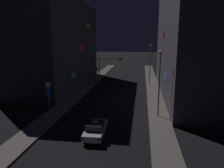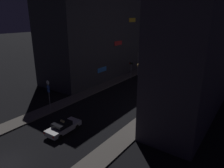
% 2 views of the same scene
% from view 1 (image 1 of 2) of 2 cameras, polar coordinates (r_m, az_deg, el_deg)
% --- Properties ---
extents(sidewalk_left, '(2.54, 66.95, 0.17)m').
position_cam_1_polar(sidewalk_left, '(46.24, -5.93, 0.07)').
color(sidewalk_left, '#5B5651').
rests_on(sidewalk_left, ground_plane).
extents(sidewalk_right, '(2.54, 66.95, 0.17)m').
position_cam_1_polar(sidewalk_right, '(44.96, 10.68, -0.41)').
color(sidewalk_right, '#5B5651').
rests_on(sidewalk_right, ground_plane).
extents(building_facade_left, '(9.88, 28.69, 16.81)m').
position_cam_1_polar(building_facade_left, '(46.03, -14.13, 10.17)').
color(building_facade_left, '#333338').
rests_on(building_facade_left, ground_plane).
extents(building_facade_right, '(6.21, 30.08, 22.11)m').
position_cam_1_polar(building_facade_right, '(38.49, 18.36, 13.62)').
color(building_facade_right, '#3D3842').
rests_on(building_facade_right, ground_plane).
extents(taxi, '(1.92, 4.50, 1.62)m').
position_cam_1_polar(taxi, '(21.74, -4.43, -11.88)').
color(taxi, '#B7B7BC').
rests_on(taxi, ground_plane).
extents(traffic_light_overhead, '(5.23, 0.41, 5.43)m').
position_cam_1_polar(traffic_light_overhead, '(47.76, -1.05, 5.23)').
color(traffic_light_overhead, slate).
rests_on(traffic_light_overhead, ground_plane).
extents(traffic_light_left_kerb, '(0.80, 0.42, 3.66)m').
position_cam_1_polar(traffic_light_left_kerb, '(45.31, -4.17, 3.13)').
color(traffic_light_left_kerb, slate).
rests_on(traffic_light_left_kerb, ground_plane).
extents(sign_pole_left, '(0.60, 0.10, 4.59)m').
position_cam_1_polar(sign_pole_left, '(25.42, -16.37, -3.43)').
color(sign_pole_left, slate).
rests_on(sign_pole_left, sidewalk_left).
extents(street_lamp_near_block, '(0.50, 0.50, 8.01)m').
position_cam_1_polar(street_lamp_near_block, '(26.10, 12.56, 2.77)').
color(street_lamp_near_block, slate).
rests_on(street_lamp_near_block, sidewalk_right).
extents(street_lamp_far_block, '(0.44, 0.44, 8.27)m').
position_cam_1_polar(street_lamp_far_block, '(44.40, 10.10, 6.28)').
color(street_lamp_far_block, slate).
rests_on(street_lamp_far_block, sidewalk_right).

